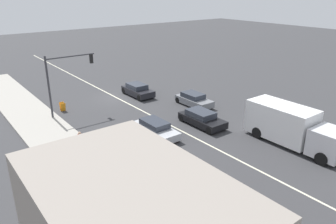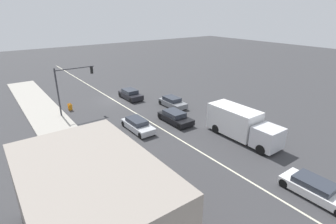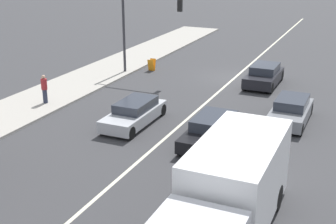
{
  "view_description": "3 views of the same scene",
  "coord_description": "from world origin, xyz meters",
  "px_view_note": "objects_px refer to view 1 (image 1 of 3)",
  "views": [
    {
      "loc": [
        15.97,
        30.03,
        11.16
      ],
      "look_at": [
        1.13,
        10.58,
        1.84
      ],
      "focal_mm": 35.0,
      "sensor_mm": 36.0,
      "label": 1
    },
    {
      "loc": [
        14.26,
        32.21,
        11.7
      ],
      "look_at": [
        -0.57,
        11.9,
        1.88
      ],
      "focal_mm": 28.0,
      "sensor_mm": 36.0,
      "label": 2
    },
    {
      "loc": [
        -8.41,
        30.05,
        8.66
      ],
      "look_at": [
        -0.68,
        12.64,
        1.81
      ],
      "focal_mm": 50.0,
      "sensor_mm": 36.0,
      "label": 3
    }
  ],
  "objects_px": {
    "pedestrian": "(80,142)",
    "sedan_dark": "(138,90)",
    "warning_aframe_sign": "(63,107)",
    "delivery_truck": "(291,126)",
    "traffic_signal_main": "(63,74)",
    "suv_grey": "(194,100)",
    "sedan_silver": "(156,129)",
    "suv_black": "(202,118)"
  },
  "relations": [
    {
      "from": "pedestrian",
      "to": "sedan_dark",
      "type": "relative_size",
      "value": 0.4
    },
    {
      "from": "warning_aframe_sign",
      "to": "delivery_truck",
      "type": "bearing_deg",
      "value": 122.48
    },
    {
      "from": "pedestrian",
      "to": "warning_aframe_sign",
      "type": "distance_m",
      "value": 9.68
    },
    {
      "from": "traffic_signal_main",
      "to": "sedan_dark",
      "type": "bearing_deg",
      "value": -173.46
    },
    {
      "from": "traffic_signal_main",
      "to": "suv_grey",
      "type": "xyz_separation_m",
      "value": [
        -11.12,
        5.14,
        -3.29
      ]
    },
    {
      "from": "sedan_silver",
      "to": "suv_grey",
      "type": "bearing_deg",
      "value": -153.78
    },
    {
      "from": "traffic_signal_main",
      "to": "pedestrian",
      "type": "height_order",
      "value": "traffic_signal_main"
    },
    {
      "from": "suv_grey",
      "to": "pedestrian",
      "type": "bearing_deg",
      "value": 12.4
    },
    {
      "from": "delivery_truck",
      "to": "sedan_silver",
      "type": "xyz_separation_m",
      "value": [
        7.2,
        -7.38,
        -0.87
      ]
    },
    {
      "from": "warning_aframe_sign",
      "to": "suv_grey",
      "type": "bearing_deg",
      "value": 149.64
    },
    {
      "from": "pedestrian",
      "to": "sedan_silver",
      "type": "relative_size",
      "value": 0.37
    },
    {
      "from": "traffic_signal_main",
      "to": "warning_aframe_sign",
      "type": "xyz_separation_m",
      "value": [
        -0.03,
        -1.36,
        -3.47
      ]
    },
    {
      "from": "pedestrian",
      "to": "sedan_dark",
      "type": "distance_m",
      "value": 13.82
    },
    {
      "from": "traffic_signal_main",
      "to": "delivery_truck",
      "type": "relative_size",
      "value": 0.75
    },
    {
      "from": "pedestrian",
      "to": "warning_aframe_sign",
      "type": "bearing_deg",
      "value": -103.06
    },
    {
      "from": "delivery_truck",
      "to": "sedan_dark",
      "type": "distance_m",
      "value": 17.27
    },
    {
      "from": "suv_grey",
      "to": "sedan_silver",
      "type": "bearing_deg",
      "value": 26.22
    },
    {
      "from": "warning_aframe_sign",
      "to": "suv_black",
      "type": "relative_size",
      "value": 0.19
    },
    {
      "from": "warning_aframe_sign",
      "to": "sedan_dark",
      "type": "height_order",
      "value": "sedan_dark"
    },
    {
      "from": "pedestrian",
      "to": "suv_black",
      "type": "height_order",
      "value": "pedestrian"
    },
    {
      "from": "traffic_signal_main",
      "to": "warning_aframe_sign",
      "type": "relative_size",
      "value": 6.69
    },
    {
      "from": "sedan_dark",
      "to": "pedestrian",
      "type": "bearing_deg",
      "value": 40.71
    },
    {
      "from": "suv_grey",
      "to": "suv_black",
      "type": "bearing_deg",
      "value": 56.29
    },
    {
      "from": "suv_grey",
      "to": "sedan_dark",
      "type": "bearing_deg",
      "value": -65.33
    },
    {
      "from": "sedan_dark",
      "to": "suv_black",
      "type": "xyz_separation_m",
      "value": [
        -0.0,
        10.29,
        -0.03
      ]
    },
    {
      "from": "pedestrian",
      "to": "warning_aframe_sign",
      "type": "height_order",
      "value": "pedestrian"
    },
    {
      "from": "traffic_signal_main",
      "to": "sedan_silver",
      "type": "bearing_deg",
      "value": 114.32
    },
    {
      "from": "traffic_signal_main",
      "to": "warning_aframe_sign",
      "type": "height_order",
      "value": "traffic_signal_main"
    },
    {
      "from": "delivery_truck",
      "to": "suv_grey",
      "type": "distance_m",
      "value": 10.96
    },
    {
      "from": "sedan_silver",
      "to": "suv_black",
      "type": "height_order",
      "value": "suv_black"
    },
    {
      "from": "suv_black",
      "to": "pedestrian",
      "type": "bearing_deg",
      "value": -6.96
    },
    {
      "from": "traffic_signal_main",
      "to": "suv_black",
      "type": "distance_m",
      "value": 12.93
    },
    {
      "from": "sedan_dark",
      "to": "suv_black",
      "type": "relative_size",
      "value": 0.94
    },
    {
      "from": "warning_aframe_sign",
      "to": "delivery_truck",
      "type": "height_order",
      "value": "delivery_truck"
    },
    {
      "from": "delivery_truck",
      "to": "traffic_signal_main",
      "type": "bearing_deg",
      "value": -55.3
    },
    {
      "from": "sedan_dark",
      "to": "suv_black",
      "type": "distance_m",
      "value": 10.29
    },
    {
      "from": "delivery_truck",
      "to": "suv_black",
      "type": "xyz_separation_m",
      "value": [
        2.8,
        -6.73,
        -0.86
      ]
    },
    {
      "from": "traffic_signal_main",
      "to": "pedestrian",
      "type": "distance_m",
      "value": 8.84
    },
    {
      "from": "traffic_signal_main",
      "to": "suv_black",
      "type": "bearing_deg",
      "value": 131.72
    },
    {
      "from": "suv_grey",
      "to": "sedan_dark",
      "type": "distance_m",
      "value": 6.71
    },
    {
      "from": "pedestrian",
      "to": "sedan_dark",
      "type": "bearing_deg",
      "value": -139.29
    },
    {
      "from": "warning_aframe_sign",
      "to": "sedan_silver",
      "type": "distance_m",
      "value": 10.77
    }
  ]
}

